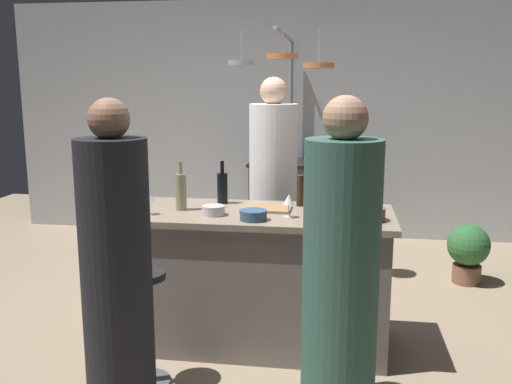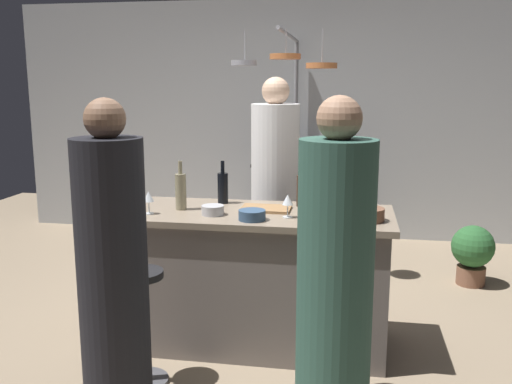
{
  "view_description": "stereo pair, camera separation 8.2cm",
  "coord_description": "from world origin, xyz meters",
  "px_view_note": "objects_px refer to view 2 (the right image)",
  "views": [
    {
      "loc": [
        0.54,
        -3.48,
        1.72
      ],
      "look_at": [
        0.0,
        0.15,
        1.0
      ],
      "focal_mm": 39.51,
      "sensor_mm": 36.0,
      "label": 1
    },
    {
      "loc": [
        0.63,
        -3.47,
        1.72
      ],
      "look_at": [
        0.0,
        0.15,
        1.0
      ],
      "focal_mm": 39.51,
      "sensor_mm": 36.0,
      "label": 2
    }
  ],
  "objects_px": {
    "chef": "(275,199)",
    "mixing_bowl_wooden": "(367,214)",
    "guest_right": "(335,292)",
    "wine_bottle_red": "(322,194)",
    "stove_range": "(292,202)",
    "guest_left": "(113,278)",
    "bar_stool_left": "(142,322)",
    "potted_plant": "(473,251)",
    "mixing_bowl_steel": "(213,210)",
    "wine_bottle_amber": "(318,203)",
    "wine_glass_by_chef": "(344,204)",
    "mixing_bowl_blue": "(252,215)",
    "wine_bottle_white": "(181,191)",
    "wine_bottle_dark": "(223,187)",
    "wine_glass_near_right_guest": "(149,198)",
    "cutting_board": "(266,209)",
    "bar_stool_right": "(339,337)",
    "wine_glass_near_left_guest": "(288,201)",
    "pepper_mill": "(300,191)"
  },
  "relations": [
    {
      "from": "cutting_board",
      "to": "bar_stool_right",
      "type": "bearing_deg",
      "value": -53.43
    },
    {
      "from": "cutting_board",
      "to": "wine_bottle_dark",
      "type": "height_order",
      "value": "wine_bottle_dark"
    },
    {
      "from": "bar_stool_right",
      "to": "pepper_mill",
      "type": "relative_size",
      "value": 3.24
    },
    {
      "from": "guest_left",
      "to": "wine_glass_near_right_guest",
      "type": "height_order",
      "value": "guest_left"
    },
    {
      "from": "chef",
      "to": "mixing_bowl_wooden",
      "type": "height_order",
      "value": "chef"
    },
    {
      "from": "mixing_bowl_wooden",
      "to": "guest_left",
      "type": "bearing_deg",
      "value": -145.77
    },
    {
      "from": "cutting_board",
      "to": "wine_bottle_amber",
      "type": "bearing_deg",
      "value": -38.15
    },
    {
      "from": "guest_right",
      "to": "wine_glass_by_chef",
      "type": "distance_m",
      "value": 0.86
    },
    {
      "from": "bar_stool_right",
      "to": "potted_plant",
      "type": "height_order",
      "value": "bar_stool_right"
    },
    {
      "from": "potted_plant",
      "to": "mixing_bowl_wooden",
      "type": "height_order",
      "value": "mixing_bowl_wooden"
    },
    {
      "from": "wine_glass_by_chef",
      "to": "mixing_bowl_wooden",
      "type": "xyz_separation_m",
      "value": [
        0.14,
        0.05,
        -0.07
      ]
    },
    {
      "from": "guest_right",
      "to": "bar_stool_left",
      "type": "bearing_deg",
      "value": 161.12
    },
    {
      "from": "wine_glass_near_left_guest",
      "to": "wine_glass_near_right_guest",
      "type": "relative_size",
      "value": 1.0
    },
    {
      "from": "stove_range",
      "to": "wine_bottle_white",
      "type": "xyz_separation_m",
      "value": [
        -0.47,
        -2.47,
        0.58
      ]
    },
    {
      "from": "guest_left",
      "to": "wine_bottle_red",
      "type": "relative_size",
      "value": 5.46
    },
    {
      "from": "stove_range",
      "to": "mixing_bowl_wooden",
      "type": "height_order",
      "value": "mixing_bowl_wooden"
    },
    {
      "from": "wine_bottle_dark",
      "to": "wine_bottle_red",
      "type": "height_order",
      "value": "wine_bottle_red"
    },
    {
      "from": "guest_right",
      "to": "wine_bottle_red",
      "type": "relative_size",
      "value": 5.51
    },
    {
      "from": "potted_plant",
      "to": "mixing_bowl_steel",
      "type": "xyz_separation_m",
      "value": [
        -1.89,
        -1.53,
        0.63
      ]
    },
    {
      "from": "mixing_bowl_blue",
      "to": "wine_bottle_amber",
      "type": "bearing_deg",
      "value": 0.7
    },
    {
      "from": "stove_range",
      "to": "chef",
      "type": "relative_size",
      "value": 0.51
    },
    {
      "from": "bar_stool_left",
      "to": "wine_bottle_amber",
      "type": "xyz_separation_m",
      "value": [
        0.96,
        0.4,
        0.65
      ]
    },
    {
      "from": "pepper_mill",
      "to": "wine_glass_by_chef",
      "type": "distance_m",
      "value": 0.48
    },
    {
      "from": "mixing_bowl_wooden",
      "to": "wine_bottle_amber",
      "type": "bearing_deg",
      "value": -161.34
    },
    {
      "from": "wine_bottle_amber",
      "to": "wine_glass_by_chef",
      "type": "distance_m",
      "value": 0.16
    },
    {
      "from": "potted_plant",
      "to": "wine_bottle_red",
      "type": "height_order",
      "value": "wine_bottle_red"
    },
    {
      "from": "bar_stool_left",
      "to": "bar_stool_right",
      "type": "bearing_deg",
      "value": 0.0
    },
    {
      "from": "wine_glass_near_left_guest",
      "to": "mixing_bowl_steel",
      "type": "xyz_separation_m",
      "value": [
        -0.47,
        -0.01,
        -0.08
      ]
    },
    {
      "from": "bar_stool_right",
      "to": "wine_glass_near_right_guest",
      "type": "distance_m",
      "value": 1.44
    },
    {
      "from": "wine_bottle_dark",
      "to": "stove_range",
      "type": "bearing_deg",
      "value": 83.77
    },
    {
      "from": "wine_bottle_amber",
      "to": "bar_stool_left",
      "type": "bearing_deg",
      "value": -157.17
    },
    {
      "from": "guest_right",
      "to": "wine_bottle_white",
      "type": "xyz_separation_m",
      "value": [
        -1.03,
        0.98,
        0.25
      ]
    },
    {
      "from": "guest_right",
      "to": "wine_bottle_amber",
      "type": "height_order",
      "value": "guest_right"
    },
    {
      "from": "guest_left",
      "to": "mixing_bowl_wooden",
      "type": "relative_size",
      "value": 8.07
    },
    {
      "from": "guest_left",
      "to": "mixing_bowl_wooden",
      "type": "height_order",
      "value": "guest_left"
    },
    {
      "from": "wine_bottle_red",
      "to": "wine_glass_by_chef",
      "type": "bearing_deg",
      "value": -59.91
    },
    {
      "from": "stove_range",
      "to": "wine_glass_near_right_guest",
      "type": "xyz_separation_m",
      "value": [
        -0.63,
        -2.62,
        0.56
      ]
    },
    {
      "from": "guest_right",
      "to": "wine_glass_near_right_guest",
      "type": "relative_size",
      "value": 11.4
    },
    {
      "from": "wine_glass_near_left_guest",
      "to": "mixing_bowl_wooden",
      "type": "height_order",
      "value": "wine_glass_near_left_guest"
    },
    {
      "from": "wine_bottle_red",
      "to": "mixing_bowl_wooden",
      "type": "height_order",
      "value": "wine_bottle_red"
    },
    {
      "from": "wine_bottle_white",
      "to": "wine_glass_by_chef",
      "type": "bearing_deg",
      "value": -8.08
    },
    {
      "from": "wine_bottle_amber",
      "to": "mixing_bowl_steel",
      "type": "bearing_deg",
      "value": 172.43
    },
    {
      "from": "guest_right",
      "to": "chef",
      "type": "bearing_deg",
      "value": 106.31
    },
    {
      "from": "potted_plant",
      "to": "pepper_mill",
      "type": "distance_m",
      "value": 1.95
    },
    {
      "from": "potted_plant",
      "to": "wine_glass_near_right_guest",
      "type": "height_order",
      "value": "wine_glass_near_right_guest"
    },
    {
      "from": "stove_range",
      "to": "guest_left",
      "type": "distance_m",
      "value": 3.47
    },
    {
      "from": "bar_stool_left",
      "to": "wine_glass_by_chef",
      "type": "distance_m",
      "value": 1.35
    },
    {
      "from": "bar_stool_right",
      "to": "mixing_bowl_blue",
      "type": "height_order",
      "value": "mixing_bowl_blue"
    },
    {
      "from": "wine_bottle_white",
      "to": "wine_bottle_red",
      "type": "relative_size",
      "value": 1.06
    },
    {
      "from": "mixing_bowl_blue",
      "to": "wine_glass_by_chef",
      "type": "bearing_deg",
      "value": 5.77
    }
  ]
}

